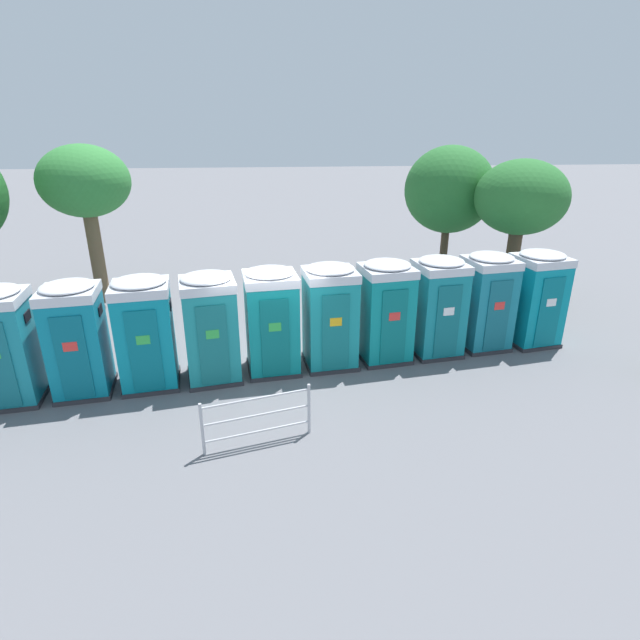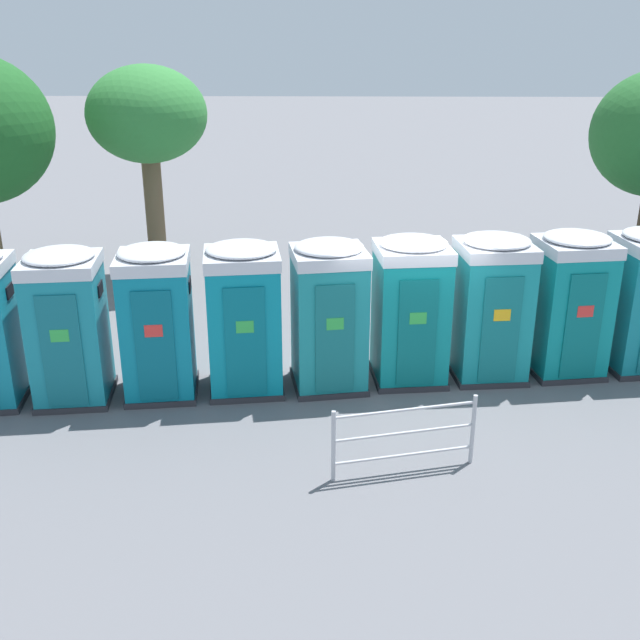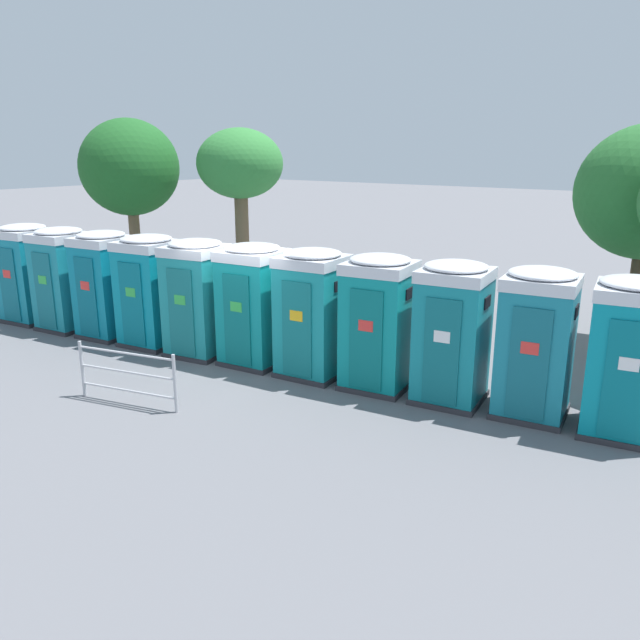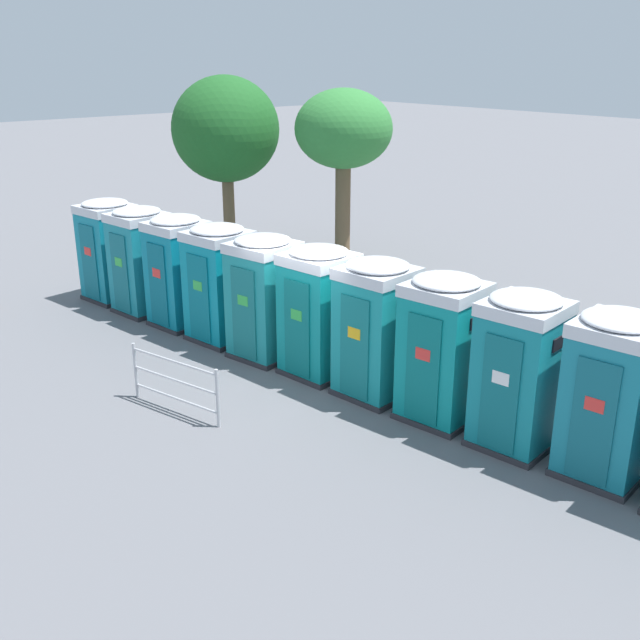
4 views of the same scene
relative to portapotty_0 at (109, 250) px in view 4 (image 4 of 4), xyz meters
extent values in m
plane|color=slate|center=(6.93, 1.18, -1.28)|extent=(120.00, 120.00, 0.00)
cube|color=#2D2D33|center=(0.00, 0.01, -1.23)|extent=(1.35, 1.36, 0.10)
cube|color=teal|center=(0.00, 0.01, -0.13)|extent=(1.29, 1.29, 2.10)
cube|color=#0D6375|center=(0.08, -0.57, -0.21)|extent=(0.62, 0.12, 1.85)
cube|color=red|center=(0.09, -0.59, 0.07)|extent=(0.28, 0.05, 0.20)
cube|color=black|center=(0.57, 0.09, 0.60)|extent=(0.08, 0.36, 0.20)
cube|color=silver|center=(0.00, 0.01, 1.02)|extent=(1.33, 1.33, 0.20)
ellipsoid|color=silver|center=(0.00, 0.01, 1.17)|extent=(1.26, 1.27, 0.18)
cube|color=#2D2D33|center=(1.40, 0.14, -1.23)|extent=(1.32, 1.34, 0.10)
cube|color=teal|center=(1.40, 0.14, -0.13)|extent=(1.26, 1.28, 2.10)
cube|color=#116673|center=(1.48, -0.44, -0.21)|extent=(0.61, 0.11, 1.85)
cube|color=green|center=(1.48, -0.45, 0.07)|extent=(0.28, 0.05, 0.20)
cube|color=black|center=(1.96, 0.22, 0.60)|extent=(0.07, 0.36, 0.20)
cube|color=silver|center=(1.40, 0.14, 1.02)|extent=(1.29, 1.32, 0.20)
ellipsoid|color=silver|center=(1.40, 0.14, 1.17)|extent=(1.23, 1.25, 0.18)
cube|color=#2D2D33|center=(2.79, 0.37, -1.23)|extent=(1.31, 1.34, 0.10)
cube|color=#0B7C95|center=(2.79, 0.37, -0.13)|extent=(1.24, 1.28, 2.10)
cube|color=#086174|center=(2.86, -0.21, -0.21)|extent=(0.60, 0.11, 1.85)
cube|color=red|center=(2.87, -0.22, 0.07)|extent=(0.28, 0.05, 0.20)
cube|color=black|center=(3.34, 0.45, 0.60)|extent=(0.07, 0.36, 0.20)
cube|color=silver|center=(2.79, 0.37, 1.02)|extent=(1.28, 1.32, 0.20)
ellipsoid|color=silver|center=(2.79, 0.37, 1.17)|extent=(1.22, 1.25, 0.18)
cube|color=#2D2D33|center=(4.18, 0.57, -1.23)|extent=(1.39, 1.36, 0.10)
cube|color=#0A879D|center=(4.18, 0.57, -0.13)|extent=(1.32, 1.30, 2.10)
cube|color=#07697A|center=(4.26, -0.01, -0.21)|extent=(0.64, 0.12, 1.85)
cube|color=green|center=(4.26, -0.03, 0.07)|extent=(0.28, 0.05, 0.20)
cube|color=black|center=(4.77, 0.66, 0.60)|extent=(0.08, 0.36, 0.20)
cube|color=silver|center=(4.18, 0.57, 1.02)|extent=(1.36, 1.34, 0.20)
ellipsoid|color=silver|center=(4.18, 0.57, 1.17)|extent=(1.29, 1.27, 0.18)
cube|color=#2D2D33|center=(5.57, 0.73, -1.23)|extent=(1.40, 1.39, 0.10)
cube|color=teal|center=(5.57, 0.73, -0.13)|extent=(1.33, 1.33, 2.10)
cube|color=#136B6F|center=(5.68, 0.15, -0.21)|extent=(0.63, 0.14, 1.85)
cube|color=green|center=(5.68, 0.14, 0.07)|extent=(0.28, 0.06, 0.20)
cube|color=black|center=(6.15, 0.83, 0.60)|extent=(0.09, 0.36, 0.20)
cube|color=silver|center=(5.57, 0.73, 1.02)|extent=(1.37, 1.37, 0.20)
ellipsoid|color=silver|center=(5.57, 0.73, 1.17)|extent=(1.31, 1.30, 0.18)
cube|color=#2D2D33|center=(6.95, 1.01, -1.23)|extent=(1.35, 1.33, 0.10)
cube|color=#0C8889|center=(6.95, 1.01, -0.13)|extent=(1.28, 1.27, 2.10)
cube|color=#0A6A6B|center=(7.02, 0.43, -0.21)|extent=(0.64, 0.10, 1.85)
cube|color=green|center=(7.02, 0.41, 0.07)|extent=(0.28, 0.04, 0.20)
cube|color=black|center=(7.54, 1.08, 0.60)|extent=(0.07, 0.36, 0.20)
cube|color=silver|center=(6.95, 1.01, 1.02)|extent=(1.32, 1.30, 0.20)
ellipsoid|color=silver|center=(6.95, 1.01, 1.17)|extent=(1.26, 1.24, 0.18)
cube|color=#2D2D33|center=(8.35, 1.19, -1.23)|extent=(1.34, 1.32, 0.10)
cube|color=teal|center=(8.35, 1.19, -0.13)|extent=(1.28, 1.26, 2.10)
cube|color=#106E72|center=(8.41, 0.60, -0.21)|extent=(0.64, 0.10, 1.85)
cube|color=yellow|center=(8.41, 0.59, 0.07)|extent=(0.28, 0.04, 0.20)
cube|color=black|center=(8.94, 1.25, 0.60)|extent=(0.06, 0.36, 0.20)
cube|color=silver|center=(8.35, 1.19, 1.02)|extent=(1.32, 1.30, 0.20)
ellipsoid|color=silver|center=(8.35, 1.19, 1.17)|extent=(1.25, 1.23, 0.18)
cube|color=#2D2D33|center=(9.74, 1.39, -1.23)|extent=(1.37, 1.37, 0.10)
cube|color=#0B888A|center=(9.74, 1.39, -0.13)|extent=(1.31, 1.30, 2.10)
cube|color=#096A6C|center=(9.83, 0.81, -0.21)|extent=(0.63, 0.13, 1.85)
cube|color=red|center=(9.83, 0.79, 0.07)|extent=(0.28, 0.05, 0.20)
cube|color=black|center=(10.32, 1.48, 0.60)|extent=(0.08, 0.36, 0.20)
cube|color=silver|center=(9.74, 1.39, 1.02)|extent=(1.35, 1.34, 0.20)
ellipsoid|color=silver|center=(9.74, 1.39, 1.17)|extent=(1.28, 1.27, 0.18)
cube|color=#2D2D33|center=(11.13, 1.59, -1.23)|extent=(1.33, 1.35, 0.10)
cube|color=#117F8B|center=(11.13, 1.59, -0.13)|extent=(1.27, 1.28, 2.10)
cube|color=#0D636C|center=(11.21, 1.01, -0.21)|extent=(0.61, 0.11, 1.85)
cube|color=white|center=(11.21, 0.99, 0.07)|extent=(0.28, 0.05, 0.20)
cube|color=black|center=(11.70, 1.66, 0.60)|extent=(0.07, 0.36, 0.20)
cube|color=silver|center=(11.13, 1.59, 1.02)|extent=(1.30, 1.32, 0.20)
ellipsoid|color=silver|center=(11.13, 1.59, 1.17)|extent=(1.24, 1.26, 0.18)
cube|color=#2D2D33|center=(12.51, 1.85, -1.23)|extent=(1.33, 1.35, 0.10)
cube|color=teal|center=(12.51, 1.85, -0.13)|extent=(1.27, 1.29, 2.10)
cube|color=#115F6F|center=(12.60, 1.27, -0.21)|extent=(0.61, 0.12, 1.85)
cube|color=red|center=(12.60, 1.25, 0.07)|extent=(0.28, 0.05, 0.20)
cube|color=silver|center=(12.51, 1.85, 1.02)|extent=(1.31, 1.33, 0.20)
ellipsoid|color=silver|center=(12.51, 1.85, 1.17)|extent=(1.24, 1.26, 0.18)
cylinder|color=brown|center=(1.34, 6.61, 0.37)|extent=(0.44, 0.44, 3.31)
ellipsoid|color=#337F38|center=(1.34, 6.61, 2.63)|extent=(2.74, 2.74, 2.20)
cylinder|color=brown|center=(-1.80, 4.77, 0.18)|extent=(0.35, 0.35, 2.93)
ellipsoid|color=#1E5B23|center=(-1.80, 4.77, 2.50)|extent=(3.17, 3.17, 3.08)
cylinder|color=#B7B7BC|center=(5.67, -2.22, -0.76)|extent=(0.06, 0.06, 1.05)
cylinder|color=#B7B7BC|center=(7.61, -1.72, -0.76)|extent=(0.06, 0.06, 1.05)
cylinder|color=#B7B7BC|center=(6.64, -1.97, -0.33)|extent=(1.95, 0.54, 0.04)
cylinder|color=#B7B7BC|center=(6.64, -1.97, -0.68)|extent=(1.95, 0.54, 0.04)
cylinder|color=#B7B7BC|center=(6.64, -1.97, -1.03)|extent=(1.95, 0.54, 0.04)
camera|label=1|loc=(7.00, -9.88, 4.29)|focal=28.00mm
camera|label=2|loc=(5.68, -10.90, 4.41)|focal=42.00mm
camera|label=3|loc=(15.50, -8.22, 3.12)|focal=35.00mm
camera|label=4|loc=(17.28, -7.63, 4.67)|focal=42.00mm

